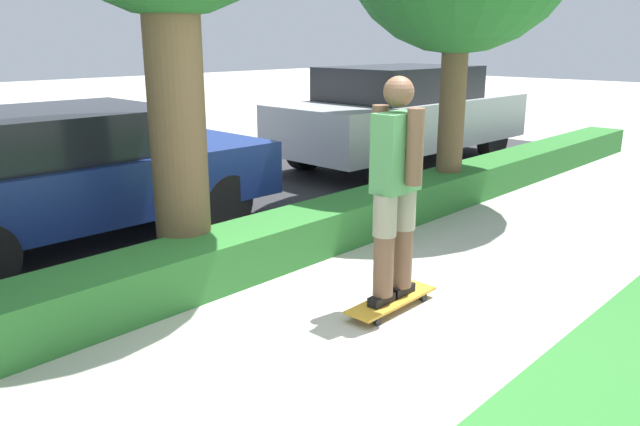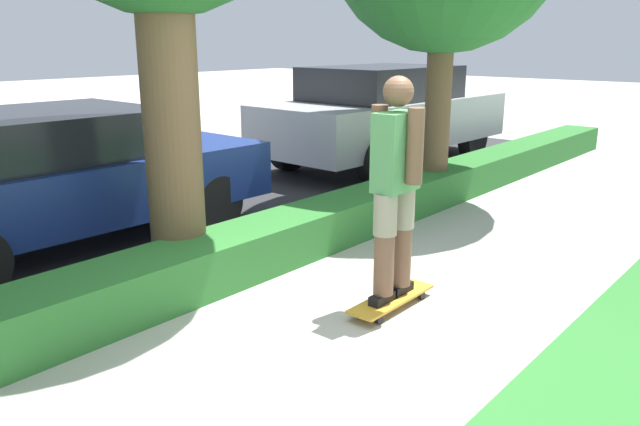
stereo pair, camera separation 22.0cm
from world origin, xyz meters
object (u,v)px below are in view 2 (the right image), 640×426
(parked_car_middle, at_px, (54,174))
(parked_car_rear, at_px, (385,113))
(skater_person, at_px, (395,184))
(skateboard, at_px, (391,299))

(parked_car_middle, relative_size, parked_car_rear, 0.86)
(skater_person, xyz_separation_m, parked_car_middle, (-0.84, 3.52, -0.27))
(parked_car_middle, height_order, parked_car_rear, parked_car_rear)
(skateboard, distance_m, parked_car_rear, 5.91)
(skater_person, bearing_deg, skateboard, -165.96)
(skateboard, bearing_deg, skater_person, 14.04)
(skater_person, distance_m, parked_car_middle, 3.63)
(skateboard, relative_size, skater_person, 0.52)
(parked_car_rear, bearing_deg, skateboard, -142.70)
(skateboard, height_order, parked_car_rear, parked_car_rear)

